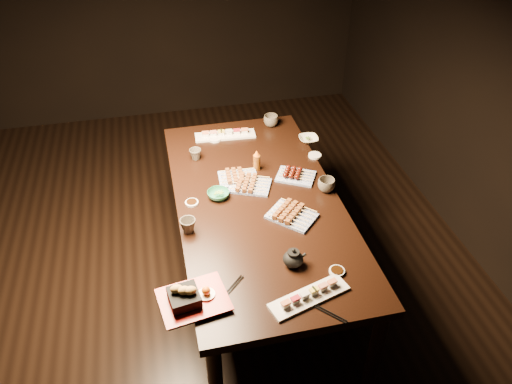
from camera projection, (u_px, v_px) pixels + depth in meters
ground at (186, 295)px, 3.21m from camera, size 5.00×5.00×0.00m
dining_table at (258, 249)px, 3.01m from camera, size 1.32×1.97×0.75m
sushi_platter_near at (309, 294)px, 2.21m from camera, size 0.39×0.21×0.05m
sushi_platter_far at (225, 133)px, 3.31m from camera, size 0.40×0.14×0.05m
yakitori_plate_center at (250, 183)px, 2.86m from camera, size 0.28×0.24×0.06m
yakitori_plate_right at (292, 213)px, 2.64m from camera, size 0.30×0.30×0.06m
yakitori_plate_left at (238, 175)px, 2.92m from camera, size 0.24×0.18×0.06m
tsukune_plate at (296, 174)px, 2.93m from camera, size 0.27×0.24×0.06m
edamame_bowl_green at (218, 195)px, 2.79m from camera, size 0.16×0.16×0.04m
edamame_bowl_cream at (309, 139)px, 3.27m from camera, size 0.13×0.13×0.03m
tempura_tray at (193, 294)px, 2.17m from camera, size 0.33×0.28×0.11m
teacup_near_left at (188, 226)px, 2.55m from camera, size 0.09×0.09×0.08m
teacup_mid_right at (326, 185)px, 2.83m from camera, size 0.13×0.13×0.08m
teacup_far_left at (196, 154)px, 3.09m from camera, size 0.10×0.10×0.07m
teacup_far_right at (271, 121)px, 3.41m from camera, size 0.11×0.11×0.08m
teapot at (293, 257)px, 2.35m from camera, size 0.12×0.12×0.10m
condiment_bottle at (257, 160)px, 2.98m from camera, size 0.05×0.05×0.13m
sauce_dish_west at (192, 203)px, 2.75m from camera, size 0.10×0.10×0.01m
sauce_dish_east at (315, 155)px, 3.13m from camera, size 0.11×0.11×0.01m
sauce_dish_se at (337, 271)px, 2.34m from camera, size 0.10×0.10×0.01m
sauce_dish_nw at (215, 139)px, 3.28m from camera, size 0.12×0.12×0.02m
chopsticks_near at (229, 291)px, 2.25m from camera, size 0.17×0.17×0.01m
chopsticks_se at (325, 311)px, 2.16m from camera, size 0.16×0.17×0.01m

